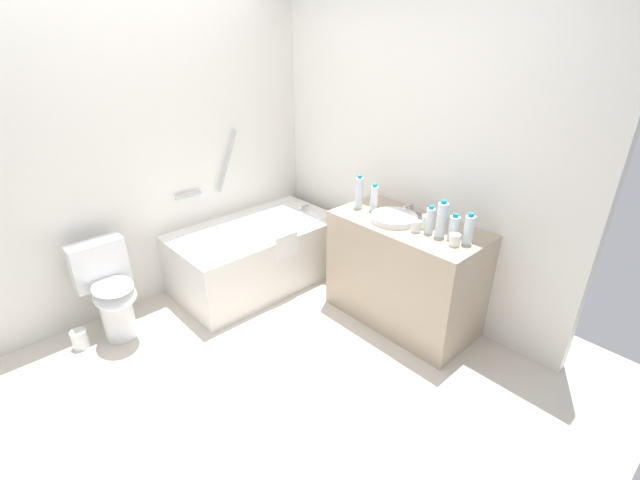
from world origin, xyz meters
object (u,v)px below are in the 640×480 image
Objects in this scene: bathtub at (257,252)px; water_bottle_4 at (374,198)px; water_bottle_5 at (454,228)px; toilet at (110,291)px; drinking_glass_0 at (455,240)px; sink_basin at (394,218)px; water_bottle_1 at (359,193)px; drinking_glass_1 at (426,222)px; water_bottle_2 at (469,230)px; water_bottle_0 at (430,220)px; drinking_glass_2 at (416,226)px; toilet_paper_roll at (80,339)px; water_bottle_3 at (441,220)px; sink_faucet at (411,209)px.

bathtub is 6.67× the size of water_bottle_4.
water_bottle_5 is at bearing -89.32° from water_bottle_4.
drinking_glass_0 is at bearing 43.96° from toilet.
sink_basin is at bearing 54.32° from toilet.
water_bottle_1 is (0.00, 0.35, 0.10)m from sink_basin.
toilet is at bearing 140.26° from drinking_glass_1.
water_bottle_2 is at bearing -91.16° from drinking_glass_1.
water_bottle_0 is 1.09× the size of water_bottle_5.
drinking_glass_0 is at bearing -140.07° from water_bottle_5.
bathtub reaches higher than drinking_glass_0.
drinking_glass_1 is at bearing 50.07° from water_bottle_0.
toilet is at bearing 134.39° from water_bottle_2.
drinking_glass_1 is (0.06, -0.23, 0.03)m from sink_basin.
sink_basin is at bearing 95.55° from water_bottle_5.
water_bottle_1 is 3.26× the size of drinking_glass_2.
drinking_glass_0 is at bearing -75.15° from bathtub.
water_bottle_1 reaches higher than water_bottle_0.
water_bottle_4 is 0.75m from drinking_glass_0.
toilet_paper_roll is (-1.92, 1.75, -0.80)m from drinking_glass_0.
water_bottle_3 is (0.01, -0.08, 0.03)m from water_bottle_0.
bathtub is 18.02× the size of drinking_glass_0.
sink_faucet is 0.83× the size of water_bottle_5.
water_bottle_3 is 1.21× the size of water_bottle_4.
toilet is 2.31m from drinking_glass_1.
water_bottle_4 is (0.04, -0.12, -0.02)m from water_bottle_1.
water_bottle_1 is (-0.01, 0.64, 0.03)m from water_bottle_0.
water_bottle_4 is 1.54× the size of toilet_paper_roll.
sink_basin is 3.51× the size of drinking_glass_1.
water_bottle_5 is 2.74m from toilet_paper_roll.
water_bottle_0 is at bearing -88.97° from water_bottle_1.
drinking_glass_0 and drinking_glass_2 have the same top height.
water_bottle_0 is 0.17m from water_bottle_5.
water_bottle_2 is at bearing -86.56° from water_bottle_1.
toilet is 0.41m from toilet_paper_roll.
water_bottle_2 is 1.54× the size of toilet_paper_roll.
water_bottle_4 is (0.04, 0.23, 0.08)m from sink_basin.
drinking_glass_2 is (-0.03, -0.22, 0.02)m from sink_basin.
water_bottle_4 is 2.38m from toilet_paper_roll.
sink_faucet is 0.35m from water_bottle_0.
water_bottle_2 reaches higher than drinking_glass_2.
bathtub is 1.22m from toilet.
drinking_glass_0 is (-0.04, -0.22, -0.05)m from water_bottle_0.
drinking_glass_1 is (0.04, 0.14, -0.07)m from water_bottle_3.
water_bottle_3 is (1.69, -1.59, 0.57)m from toilet.
bathtub reaches higher than water_bottle_5.
water_bottle_0 is at bearing -92.64° from water_bottle_4.
water_bottle_2 is at bearing -78.60° from water_bottle_3.
water_bottle_1 is 0.59m from drinking_glass_1.
toilet is at bearing 138.89° from drinking_glass_2.
water_bottle_4 is (-0.16, 0.23, 0.06)m from sink_faucet.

